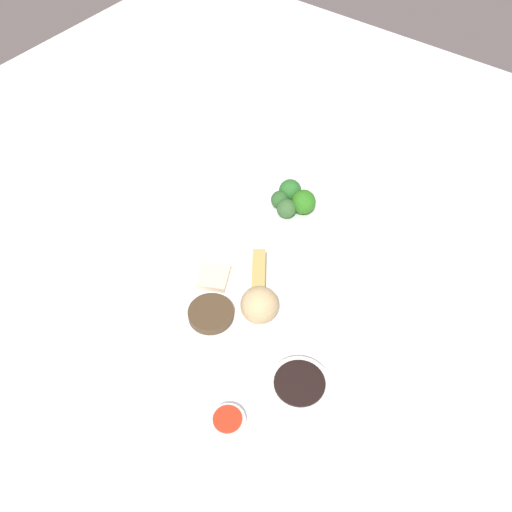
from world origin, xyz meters
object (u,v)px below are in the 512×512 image
at_px(main_plate, 236,300).
at_px(soy_sauce_bowl, 299,389).
at_px(broccoli_plate, 291,207).
at_px(sauce_ramekin_sweet_and_sour, 228,422).

height_order(main_plate, soy_sauce_bowl, soy_sauce_bowl).
bearing_deg(soy_sauce_bowl, broccoli_plate, 126.09).
height_order(broccoli_plate, sauce_ramekin_sweet_and_sour, sauce_ramekin_sweet_and_sour).
bearing_deg(broccoli_plate, sauce_ramekin_sweet_and_sour, -67.07).
height_order(main_plate, broccoli_plate, main_plate).
relative_size(main_plate, broccoli_plate, 1.29).
xyz_separation_m(broccoli_plate, sauce_ramekin_sweet_and_sour, (0.21, -0.50, 0.00)).
bearing_deg(sauce_ramekin_sweet_and_sour, soy_sauce_bowl, 62.28).
bearing_deg(soy_sauce_bowl, main_plate, 156.39).
distance_m(broccoli_plate, soy_sauce_bowl, 0.47).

